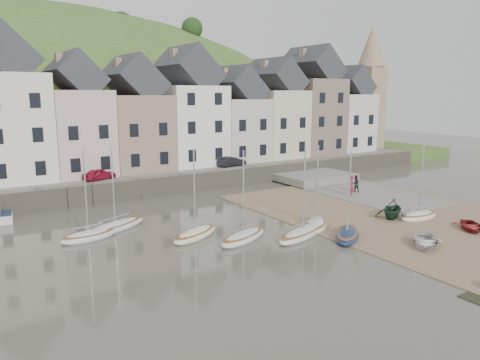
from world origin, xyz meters
TOP-DOWN VIEW (x-y plane):
  - ground at (0.00, 0.00)m, footprint 160.00×160.00m
  - quay_land at (0.00, 32.00)m, footprint 90.00×30.00m
  - quay_street at (0.00, 20.50)m, footprint 70.00×7.00m
  - seawall at (0.00, 17.00)m, footprint 70.00×1.20m
  - beach at (11.00, 0.00)m, footprint 18.00×26.00m
  - slipway at (15.00, 8.00)m, footprint 8.00×18.00m
  - hillside at (-5.00, 60.00)m, footprint 134.40×84.00m
  - townhouse_terrace at (1.76, 24.00)m, footprint 61.05×8.00m
  - church_spire at (34.55, 24.00)m, footprint 4.00×4.00m
  - sailboat_0 at (-9.52, 7.90)m, footprint 5.55×3.66m
  - sailboat_1 at (-11.75, 6.68)m, footprint 4.06×2.10m
  - sailboat_2 at (-5.47, 3.17)m, footprint 4.65×3.38m
  - sailboat_3 at (-3.04, 0.87)m, footprint 4.85×3.20m
  - sailboat_4 at (0.93, -0.62)m, footprint 5.91×3.37m
  - sailboat_5 at (3.23, -2.54)m, footprint 4.37×3.97m
  - sailboat_6 at (3.09, 0.47)m, footprint 3.88×3.87m
  - sailboat_7 at (11.45, -2.17)m, footprint 3.75×1.63m
  - rowboat_white at (6.04, -6.57)m, footprint 4.00×3.83m
  - rowboat_green at (9.69, -1.03)m, footprint 3.75×3.54m
  - rowboat_red at (11.93, -6.14)m, footprint 3.56×3.54m
  - person_red at (12.80, 6.34)m, footprint 0.84×0.74m
  - person_dark at (14.29, 7.19)m, footprint 1.01×0.92m
  - car_left at (-7.24, 19.50)m, footprint 3.43×2.22m
  - car_right at (7.56, 19.50)m, footprint 3.45×1.40m

SIDE VIEW (x-z plane):
  - hillside at x=-5.00m, z-range -59.99..24.01m
  - ground at x=0.00m, z-range 0.00..0.00m
  - beach at x=11.00m, z-range 0.00..0.06m
  - slipway at x=15.00m, z-range 0.00..0.12m
  - sailboat_4 at x=0.93m, z-range -2.90..3.42m
  - sailboat_0 at x=-9.52m, z-range -2.90..3.42m
  - sailboat_3 at x=-3.04m, z-range -2.90..3.42m
  - sailboat_2 at x=-5.47m, z-range -2.90..3.42m
  - sailboat_5 at x=3.23m, z-range -2.90..3.42m
  - sailboat_6 at x=3.09m, z-range -2.89..3.43m
  - sailboat_1 at x=-11.75m, z-range -2.89..3.43m
  - sailboat_7 at x=11.45m, z-range -2.89..3.43m
  - rowboat_red at x=11.93m, z-range 0.06..0.67m
  - rowboat_white at x=6.04m, z-range 0.06..0.74m
  - quay_land at x=0.00m, z-range 0.00..1.50m
  - rowboat_green at x=9.69m, z-range 0.06..1.63m
  - seawall at x=0.00m, z-range 0.00..1.80m
  - person_dark at x=14.29m, z-range 0.12..1.80m
  - person_red at x=12.80m, z-range 0.12..2.04m
  - quay_street at x=0.00m, z-range 1.50..1.60m
  - car_left at x=-7.24m, z-range 1.60..2.69m
  - car_right at x=7.56m, z-range 1.60..2.71m
  - townhouse_terrace at x=1.76m, z-range 0.36..14.29m
  - church_spire at x=34.55m, z-range 2.06..20.06m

